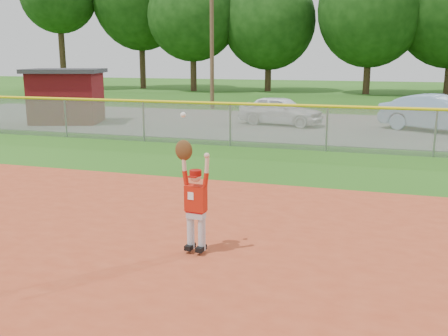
% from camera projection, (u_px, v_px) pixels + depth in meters
% --- Properties ---
extents(ground, '(120.00, 120.00, 0.00)m').
position_uv_depth(ground, '(255.00, 273.00, 7.32)').
color(ground, '#245814').
rests_on(ground, ground).
extents(parking_strip, '(44.00, 10.00, 0.03)m').
position_uv_depth(parking_strip, '(340.00, 127.00, 22.24)').
color(parking_strip, slate).
rests_on(parking_strip, ground).
extents(car_white_a, '(4.07, 2.32, 1.31)m').
position_uv_depth(car_white_a, '(281.00, 111.00, 22.70)').
color(car_white_a, white).
rests_on(car_white_a, parking_strip).
extents(car_blue, '(4.83, 3.46, 1.51)m').
position_uv_depth(car_blue, '(438.00, 113.00, 20.65)').
color(car_blue, '#7D9ABB').
rests_on(car_blue, parking_strip).
extents(utility_shed, '(3.99, 3.49, 2.53)m').
position_uv_depth(utility_shed, '(66.00, 96.00, 23.32)').
color(utility_shed, '#500B0E').
rests_on(utility_shed, ground).
extents(outfield_fence, '(40.06, 0.10, 1.55)m').
position_uv_depth(outfield_fence, '(327.00, 125.00, 16.45)').
color(outfield_fence, gray).
rests_on(outfield_fence, ground).
extents(power_lines, '(19.40, 0.24, 9.00)m').
position_uv_depth(power_lines, '(372.00, 26.00, 26.52)').
color(power_lines, '#4C3823').
rests_on(power_lines, ground).
extents(tree_line, '(62.37, 13.00, 14.43)m').
position_uv_depth(tree_line, '(377.00, 1.00, 40.74)').
color(tree_line, '#422D1C').
rests_on(tree_line, ground).
extents(ballplayer, '(0.58, 0.26, 2.18)m').
position_uv_depth(ballplayer, '(194.00, 196.00, 7.79)').
color(ballplayer, silver).
rests_on(ballplayer, ground).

